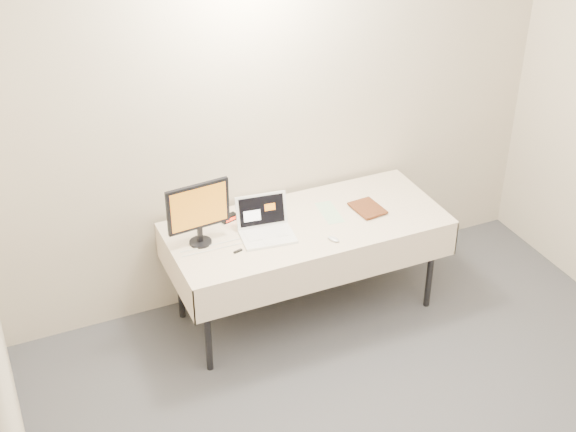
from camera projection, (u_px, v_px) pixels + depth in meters
name	position (u px, v px, depth m)	size (l,w,h in m)	color
back_wall	(279.00, 112.00, 5.35)	(4.00, 0.10, 2.70)	beige
table	(307.00, 231.00, 5.35)	(1.86, 0.81, 0.74)	black
laptop	(265.00, 226.00, 5.18)	(0.37, 0.34, 0.23)	white
monitor	(198.00, 209.00, 4.98)	(0.41, 0.16, 0.43)	black
book	(357.00, 198.00, 5.36)	(0.18, 0.02, 0.24)	brown
alarm_clock	(229.00, 218.00, 5.33)	(0.11, 0.07, 0.04)	black
clicker	(333.00, 239.00, 5.13)	(0.04, 0.09, 0.02)	silver
paper_form	(329.00, 212.00, 5.43)	(0.11, 0.29, 0.00)	#B2E0B2
usb_dongle	(238.00, 251.00, 5.02)	(0.06, 0.02, 0.01)	black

